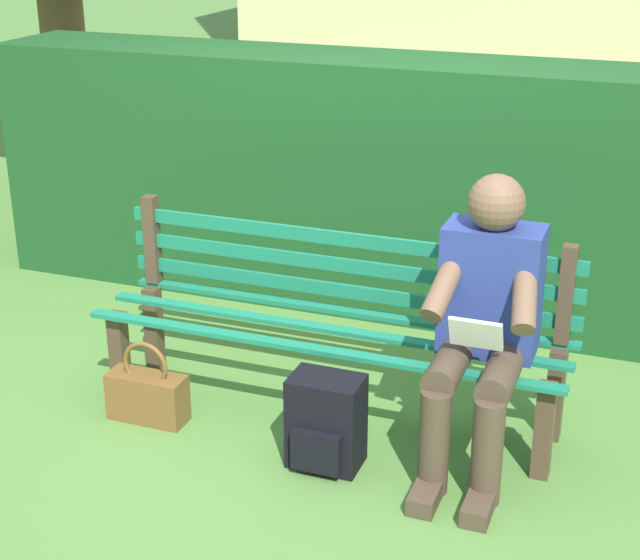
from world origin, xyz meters
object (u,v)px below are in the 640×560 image
Objects in this scene: park_bench at (335,317)px; backpack at (326,422)px; person_seated at (484,319)px; handbag at (147,395)px.

backpack is at bearing 105.72° from park_bench.
handbag is at bearing 8.47° from person_seated.
person_seated is 1.48m from handbag.
handbag is (0.84, -0.06, -0.07)m from backpack.
handbag is at bearing 28.19° from park_bench.
person_seated is at bearing -171.53° from handbag.
backpack is at bearing 175.96° from handbag.
backpack is (-0.12, 0.44, -0.25)m from park_bench.
park_bench is 0.71m from person_seated.
handbag is at bearing -4.04° from backpack.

